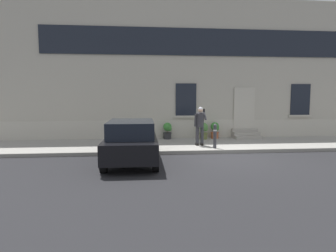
{
  "coord_description": "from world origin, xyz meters",
  "views": [
    {
      "loc": [
        -3.38,
        -10.28,
        2.31
      ],
      "look_at": [
        -2.24,
        1.6,
        1.1
      ],
      "focal_mm": 30.12,
      "sensor_mm": 36.0,
      "label": 1
    }
  ],
  "objects_px": {
    "person_on_phone": "(200,124)",
    "bollard_near_person": "(215,135)",
    "bollard_far_left": "(124,136)",
    "planter_charcoal": "(168,130)",
    "hatchback_car_black": "(131,140)",
    "planter_cream": "(131,131)",
    "planter_olive": "(204,130)",
    "planter_terracotta": "(215,130)"
  },
  "relations": [
    {
      "from": "planter_olive",
      "to": "hatchback_car_black",
      "type": "bearing_deg",
      "value": -129.97
    },
    {
      "from": "hatchback_car_black",
      "to": "planter_terracotta",
      "type": "bearing_deg",
      "value": 46.71
    },
    {
      "from": "bollard_near_person",
      "to": "planter_olive",
      "type": "distance_m",
      "value": 2.64
    },
    {
      "from": "hatchback_car_black",
      "to": "planter_terracotta",
      "type": "distance_m",
      "value": 6.18
    },
    {
      "from": "planter_cream",
      "to": "planter_terracotta",
      "type": "xyz_separation_m",
      "value": [
        4.38,
        0.28,
        0.0
      ]
    },
    {
      "from": "person_on_phone",
      "to": "planter_charcoal",
      "type": "height_order",
      "value": "person_on_phone"
    },
    {
      "from": "bollard_far_left",
      "to": "planter_olive",
      "type": "distance_m",
      "value": 4.73
    },
    {
      "from": "bollard_far_left",
      "to": "planter_charcoal",
      "type": "distance_m",
      "value": 3.55
    },
    {
      "from": "bollard_far_left",
      "to": "planter_charcoal",
      "type": "relative_size",
      "value": 1.22
    },
    {
      "from": "planter_charcoal",
      "to": "planter_olive",
      "type": "xyz_separation_m",
      "value": [
        1.86,
        -0.25,
        0.0
      ]
    },
    {
      "from": "bollard_near_person",
      "to": "person_on_phone",
      "type": "distance_m",
      "value": 0.98
    },
    {
      "from": "bollard_near_person",
      "to": "bollard_far_left",
      "type": "xyz_separation_m",
      "value": [
        -3.82,
        0.0,
        0.0
      ]
    },
    {
      "from": "hatchback_car_black",
      "to": "person_on_phone",
      "type": "relative_size",
      "value": 2.34
    },
    {
      "from": "bollard_far_left",
      "to": "person_on_phone",
      "type": "relative_size",
      "value": 0.6
    },
    {
      "from": "hatchback_car_black",
      "to": "planter_cream",
      "type": "xyz_separation_m",
      "value": [
        -0.15,
        4.22,
        -0.18
      ]
    },
    {
      "from": "bollard_far_left",
      "to": "planter_charcoal",
      "type": "bearing_deg",
      "value": 54.49
    },
    {
      "from": "hatchback_car_black",
      "to": "planter_terracotta",
      "type": "relative_size",
      "value": 4.75
    },
    {
      "from": "hatchback_car_black",
      "to": "bollard_far_left",
      "type": "height_order",
      "value": "hatchback_car_black"
    },
    {
      "from": "planter_olive",
      "to": "planter_terracotta",
      "type": "distance_m",
      "value": 0.69
    },
    {
      "from": "hatchback_car_black",
      "to": "bollard_near_person",
      "type": "relative_size",
      "value": 3.91
    },
    {
      "from": "bollard_near_person",
      "to": "planter_olive",
      "type": "height_order",
      "value": "bollard_near_person"
    },
    {
      "from": "planter_charcoal",
      "to": "planter_terracotta",
      "type": "xyz_separation_m",
      "value": [
        2.52,
        -0.02,
        0.0
      ]
    },
    {
      "from": "bollard_near_person",
      "to": "planter_cream",
      "type": "distance_m",
      "value": 4.45
    },
    {
      "from": "bollard_far_left",
      "to": "planter_terracotta",
      "type": "relative_size",
      "value": 1.22
    },
    {
      "from": "planter_olive",
      "to": "planter_terracotta",
      "type": "relative_size",
      "value": 1.0
    },
    {
      "from": "bollard_near_person",
      "to": "planter_cream",
      "type": "relative_size",
      "value": 1.22
    },
    {
      "from": "planter_charcoal",
      "to": "planter_olive",
      "type": "distance_m",
      "value": 1.88
    },
    {
      "from": "planter_charcoal",
      "to": "planter_terracotta",
      "type": "relative_size",
      "value": 1.0
    },
    {
      "from": "hatchback_car_black",
      "to": "planter_cream",
      "type": "height_order",
      "value": "hatchback_car_black"
    },
    {
      "from": "planter_cream",
      "to": "planter_terracotta",
      "type": "distance_m",
      "value": 4.39
    },
    {
      "from": "person_on_phone",
      "to": "bollard_near_person",
      "type": "bearing_deg",
      "value": -66.09
    },
    {
      "from": "bollard_far_left",
      "to": "person_on_phone",
      "type": "bearing_deg",
      "value": 12.31
    },
    {
      "from": "hatchback_car_black",
      "to": "planter_terracotta",
      "type": "xyz_separation_m",
      "value": [
        4.24,
        4.5,
        -0.18
      ]
    },
    {
      "from": "bollard_near_person",
      "to": "person_on_phone",
      "type": "xyz_separation_m",
      "value": [
        -0.5,
        0.72,
        0.44
      ]
    },
    {
      "from": "planter_olive",
      "to": "planter_terracotta",
      "type": "bearing_deg",
      "value": 18.93
    },
    {
      "from": "bollard_far_left",
      "to": "person_on_phone",
      "type": "distance_m",
      "value": 3.42
    },
    {
      "from": "hatchback_car_black",
      "to": "planter_cream",
      "type": "relative_size",
      "value": 4.75
    },
    {
      "from": "person_on_phone",
      "to": "planter_charcoal",
      "type": "xyz_separation_m",
      "value": [
        -1.26,
        2.16,
        -0.54
      ]
    },
    {
      "from": "hatchback_car_black",
      "to": "planter_olive",
      "type": "bearing_deg",
      "value": 50.03
    },
    {
      "from": "person_on_phone",
      "to": "planter_cream",
      "type": "height_order",
      "value": "person_on_phone"
    },
    {
      "from": "planter_terracotta",
      "to": "person_on_phone",
      "type": "bearing_deg",
      "value": -120.51
    },
    {
      "from": "bollard_near_person",
      "to": "planter_cream",
      "type": "xyz_separation_m",
      "value": [
        -3.62,
        2.58,
        -0.11
      ]
    }
  ]
}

